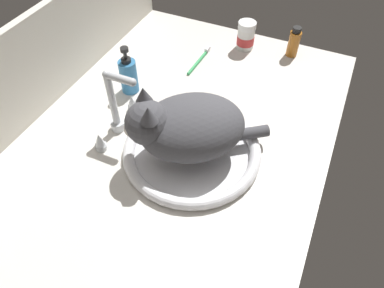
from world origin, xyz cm
name	(u,v)px	position (x,y,z in cm)	size (l,w,h in cm)	color
countertop	(179,138)	(0.00, 0.00, 1.50)	(117.79, 81.07, 3.00)	silver
backsplash_wall	(47,62)	(0.00, 41.74, 15.19)	(117.79, 2.40, 30.38)	silver
sink_basin	(192,151)	(-4.94, -6.29, 4.38)	(36.59, 36.59, 3.08)	white
faucet	(116,109)	(-4.94, 16.13, 10.72)	(20.02, 10.39, 20.14)	silver
cat	(184,127)	(-6.17, -4.62, 13.82)	(31.78, 34.19, 18.81)	#4C4C51
pill_bottle	(246,36)	(48.56, -2.84, 7.63)	(6.25, 6.25, 9.97)	white
soap_pump_bottle	(128,75)	(11.20, 22.35, 8.78)	(5.36, 5.36, 15.50)	teal
amber_bottle	(294,43)	(51.07, -19.25, 7.99)	(3.89, 3.89, 10.68)	#B2661E
toothbrush	(200,60)	(34.26, 8.63, 3.63)	(16.48, 1.75, 1.70)	#3FB266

